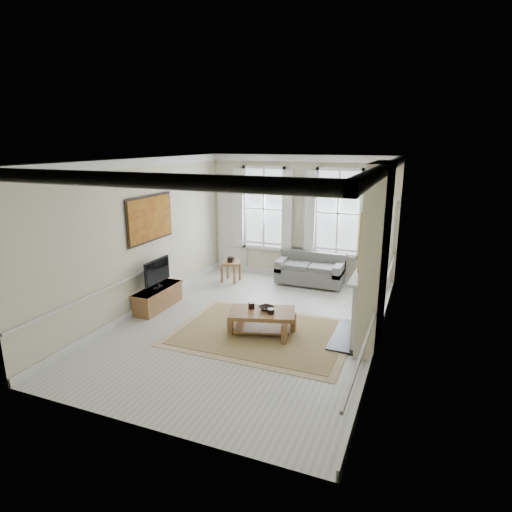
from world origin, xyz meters
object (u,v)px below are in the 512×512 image
at_px(sofa, 310,271).
at_px(side_table, 231,266).
at_px(tv_stand, 158,298).
at_px(coffee_table, 262,315).

height_order(sofa, side_table, sofa).
height_order(sofa, tv_stand, sofa).
bearing_deg(side_table, tv_stand, -107.13).
bearing_deg(sofa, side_table, -163.26).
bearing_deg(tv_stand, sofa, 46.99).
height_order(side_table, coffee_table, side_table).
bearing_deg(side_table, coffee_table, -54.35).
distance_m(sofa, side_table, 2.17).
relative_size(coffee_table, tv_stand, 1.05).
relative_size(sofa, side_table, 3.05).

